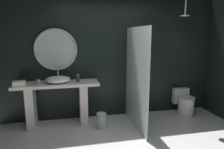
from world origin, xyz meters
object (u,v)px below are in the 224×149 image
Objects in this scene: toilet at (184,103)px; folded_hand_towel at (19,84)px; round_wall_mirror at (56,50)px; waste_bin at (101,120)px; soap_dispenser at (78,78)px; tumbler_cup at (38,82)px; vessel_sink at (58,79)px; rain_shower_head at (185,13)px.

folded_hand_towel is at bearing -178.02° from toilet.
toilet is at bearing -5.13° from round_wall_mirror.
toilet is 1.70× the size of waste_bin.
round_wall_mirror is at bearing 147.45° from soap_dispenser.
waste_bin is (0.41, -0.33, -0.78)m from soap_dispenser.
tumbler_cup is at bearing 164.94° from waste_bin.
vessel_sink is at bearing 9.57° from folded_hand_towel.
round_wall_mirror reaches higher than toilet.
toilet is at bearing 41.21° from rain_shower_head.
folded_hand_towel reaches higher than toilet.
vessel_sink is 0.69m from folded_hand_towel.
tumbler_cup reaches higher than waste_bin.
rain_shower_head is 1.65× the size of folded_hand_towel.
folded_hand_towel is at bearing -163.52° from tumbler_cup.
round_wall_mirror is 1.67m from waste_bin.
folded_hand_towel is (-1.06, -0.11, -0.02)m from soap_dispenser.
soap_dispenser is at bearing 173.34° from rain_shower_head.
folded_hand_towel is at bearing -170.43° from vessel_sink.
soap_dispenser reaches higher than toilet.
round_wall_mirror is (-0.03, 0.26, 0.56)m from vessel_sink.
round_wall_mirror is 2.56× the size of waste_bin.
vessel_sink reaches higher than tumbler_cup.
round_wall_mirror reaches higher than vessel_sink.
rain_shower_head reaches higher than vessel_sink.
rain_shower_head reaches higher than waste_bin.
rain_shower_head is (2.10, -0.25, 1.26)m from soap_dispenser.
folded_hand_towel is at bearing 177.56° from rain_shower_head.
tumbler_cup is at bearing 175.44° from rain_shower_head.
vessel_sink is at bearing 179.48° from soap_dispenser.
toilet is at bearing 0.10° from vessel_sink.
round_wall_mirror is 2.43× the size of rain_shower_head.
round_wall_mirror is 1.50× the size of toilet.
vessel_sink is at bearing -84.37° from round_wall_mirror.
rain_shower_head reaches higher than toilet.
vessel_sink is 2.80m from rain_shower_head.
soap_dispenser reaches higher than folded_hand_towel.
toilet is 2.65× the size of folded_hand_towel.
round_wall_mirror is 2.66m from rain_shower_head.
rain_shower_head is at bearing -4.56° from tumbler_cup.
waste_bin is (-1.69, -0.08, -2.04)m from rain_shower_head.
rain_shower_head is (2.51, -0.51, 0.70)m from round_wall_mirror.
rain_shower_head is at bearing -11.39° from round_wall_mirror.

